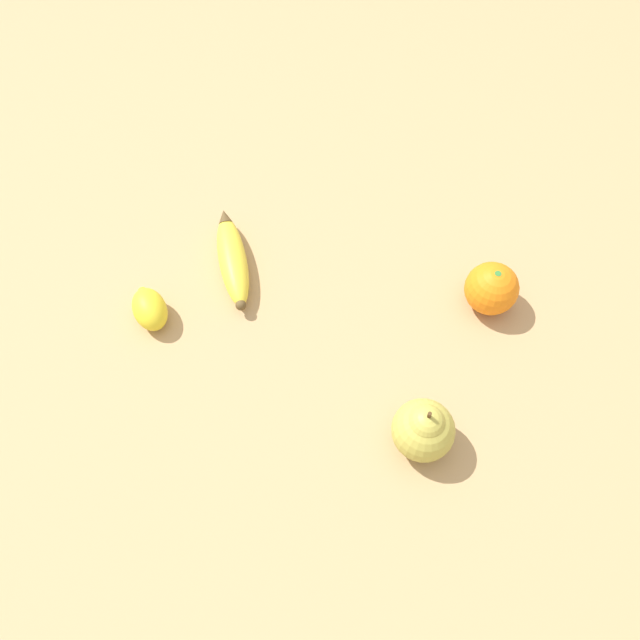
# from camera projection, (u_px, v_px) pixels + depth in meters

# --- Properties ---
(ground_plane) EXTENTS (3.00, 3.00, 0.00)m
(ground_plane) POSITION_uv_depth(u_px,v_px,m) (297.00, 350.00, 0.90)
(ground_plane) COLOR tan
(banana) EXTENTS (0.16, 0.14, 0.04)m
(banana) POSITION_uv_depth(u_px,v_px,m) (233.00, 259.00, 0.96)
(banana) COLOR yellow
(banana) RESTS_ON ground_plane
(orange) EXTENTS (0.08, 0.08, 0.08)m
(orange) POSITION_uv_depth(u_px,v_px,m) (491.00, 289.00, 0.91)
(orange) COLOR orange
(orange) RESTS_ON ground_plane
(pear) EXTENTS (0.08, 0.08, 0.10)m
(pear) POSITION_uv_depth(u_px,v_px,m) (424.00, 429.00, 0.80)
(pear) COLOR #B7AD47
(pear) RESTS_ON ground_plane
(lemon) EXTENTS (0.09, 0.07, 0.05)m
(lemon) POSITION_uv_depth(u_px,v_px,m) (150.00, 309.00, 0.91)
(lemon) COLOR yellow
(lemon) RESTS_ON ground_plane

